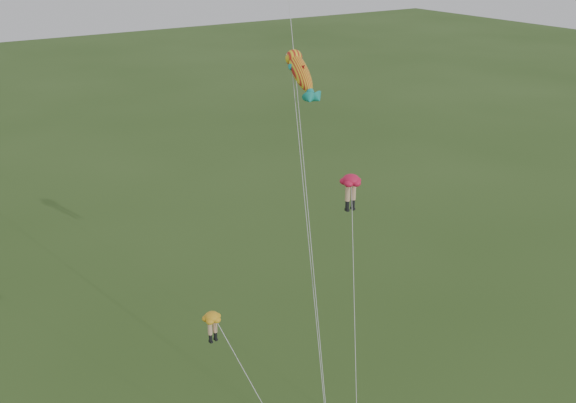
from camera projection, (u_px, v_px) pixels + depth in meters
legs_kite_red_mid at (351, 187)px, 36.19m from camera, size 4.40×6.64×12.30m
legs_kite_yellow at (218, 330)px, 28.79m from camera, size 3.36×5.46×9.22m
fish_kite at (300, 74)px, 31.52m from camera, size 3.05×7.86×19.76m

